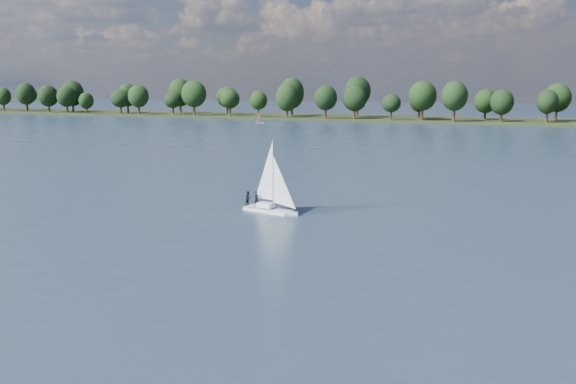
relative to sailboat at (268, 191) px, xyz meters
The scene contains 6 objects.
ground 68.47m from the sailboat, 81.83° to the left, with size 700.00×700.00×0.00m, color #233342.
far_shore 180.01m from the sailboat, 86.90° to the left, with size 660.00×40.00×1.50m, color black.
sailboat is the anchor object (origin of this frame).
dinghy_pink 155.72m from the sailboat, 115.69° to the left, with size 2.87×2.49×4.40m.
pontoon 223.63m from the sailboat, 133.69° to the left, with size 4.00×2.00×0.50m, color #4F5153.
treeline 176.73m from the sailboat, 90.76° to the left, with size 561.92×74.05×18.43m.
Camera 1 is at (18.04, -28.24, 13.39)m, focal length 40.00 mm.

